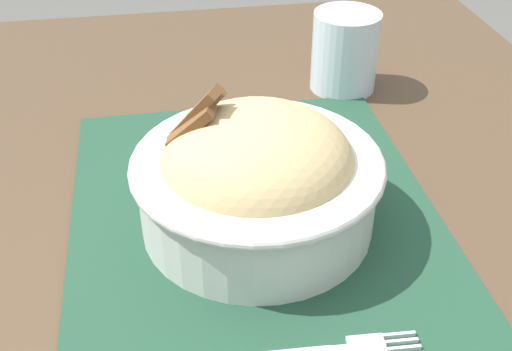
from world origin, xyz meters
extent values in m
cube|color=#4C3826|center=(0.00, 0.00, 0.71)|extent=(1.06, 0.82, 0.03)
cylinder|color=#412F20|center=(-0.47, -0.35, 0.35)|extent=(0.04, 0.04, 0.69)
cylinder|color=#412F20|center=(-0.47, 0.35, 0.35)|extent=(0.04, 0.04, 0.69)
cube|color=#1E422D|center=(0.02, 0.00, 0.72)|extent=(0.48, 0.32, 0.00)
cylinder|color=silver|center=(-0.01, 0.00, 0.76)|extent=(0.20, 0.20, 0.07)
torus|color=silver|center=(-0.01, 0.00, 0.78)|extent=(0.21, 0.21, 0.01)
ellipsoid|color=tan|center=(-0.01, 0.00, 0.79)|extent=(0.19, 0.19, 0.09)
sphere|color=#357B22|center=(-0.03, 0.00, 0.81)|extent=(0.03, 0.03, 0.03)
sphere|color=#357B22|center=(-0.04, -0.04, 0.81)|extent=(0.03, 0.03, 0.03)
cylinder|color=orange|center=(-0.01, -0.05, 0.81)|extent=(0.02, 0.03, 0.01)
cube|color=brown|center=(-0.04, -0.04, 0.82)|extent=(0.04, 0.04, 0.04)
cube|color=brown|center=(-0.03, -0.05, 0.82)|extent=(0.04, 0.05, 0.05)
cube|color=brown|center=(-0.02, -0.05, 0.82)|extent=(0.03, 0.04, 0.04)
cube|color=silver|center=(0.14, 0.03, 0.72)|extent=(0.01, 0.01, 0.00)
cube|color=silver|center=(0.14, 0.05, 0.72)|extent=(0.02, 0.03, 0.00)
cube|color=silver|center=(0.15, 0.08, 0.72)|extent=(0.00, 0.02, 0.00)
cube|color=silver|center=(0.14, 0.08, 0.72)|extent=(0.00, 0.02, 0.00)
cube|color=silver|center=(0.13, 0.08, 0.72)|extent=(0.00, 0.02, 0.00)
cylinder|color=silver|center=(-0.25, 0.14, 0.77)|extent=(0.08, 0.08, 0.09)
cylinder|color=silver|center=(-0.25, 0.14, 0.74)|extent=(0.07, 0.07, 0.03)
camera|label=1|loc=(0.41, -0.07, 1.08)|focal=44.75mm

